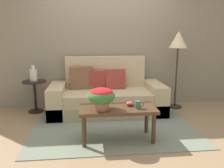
# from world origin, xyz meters

# --- Properties ---
(ground_plane) EXTENTS (14.00, 14.00, 0.00)m
(ground_plane) POSITION_xyz_m (0.00, 0.00, 0.00)
(ground_plane) COLOR #997A56
(wall_back) EXTENTS (6.40, 0.12, 2.83)m
(wall_back) POSITION_xyz_m (0.00, 1.34, 1.42)
(wall_back) COLOR gray
(wall_back) RESTS_ON ground
(area_rug) EXTENTS (2.51, 1.97, 0.01)m
(area_rug) POSITION_xyz_m (0.00, 0.13, 0.01)
(area_rug) COLOR gray
(area_rug) RESTS_ON ground
(couch) EXTENTS (2.11, 0.94, 1.04)m
(couch) POSITION_xyz_m (-0.05, 0.85, 0.31)
(couch) COLOR tan
(couch) RESTS_ON ground
(coffee_table) EXTENTS (1.03, 0.48, 0.47)m
(coffee_table) POSITION_xyz_m (-0.00, -0.41, 0.40)
(coffee_table) COLOR #442D1B
(coffee_table) RESTS_ON ground
(side_table) EXTENTS (0.44, 0.44, 0.61)m
(side_table) POSITION_xyz_m (-1.40, 0.96, 0.42)
(side_table) COLOR black
(side_table) RESTS_ON ground
(floor_lamp) EXTENTS (0.35, 0.35, 1.52)m
(floor_lamp) POSITION_xyz_m (1.36, 0.96, 1.27)
(floor_lamp) COLOR #2D2823
(floor_lamp) RESTS_ON ground
(potted_plant) EXTENTS (0.36, 0.36, 0.29)m
(potted_plant) POSITION_xyz_m (-0.23, -0.47, 0.65)
(potted_plant) COLOR #A36B4C
(potted_plant) RESTS_ON coffee_table
(coffee_mug) EXTENTS (0.12, 0.08, 0.10)m
(coffee_mug) POSITION_xyz_m (0.26, -0.48, 0.52)
(coffee_mug) COLOR #3D664C
(coffee_mug) RESTS_ON coffee_table
(snack_bowl) EXTENTS (0.12, 0.12, 0.06)m
(snack_bowl) POSITION_xyz_m (0.18, -0.35, 0.50)
(snack_bowl) COLOR #B2382D
(snack_bowl) RESTS_ON coffee_table
(table_vase) EXTENTS (0.13, 0.13, 0.29)m
(table_vase) POSITION_xyz_m (-1.40, 0.97, 0.73)
(table_vase) COLOR silver
(table_vase) RESTS_ON side_table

